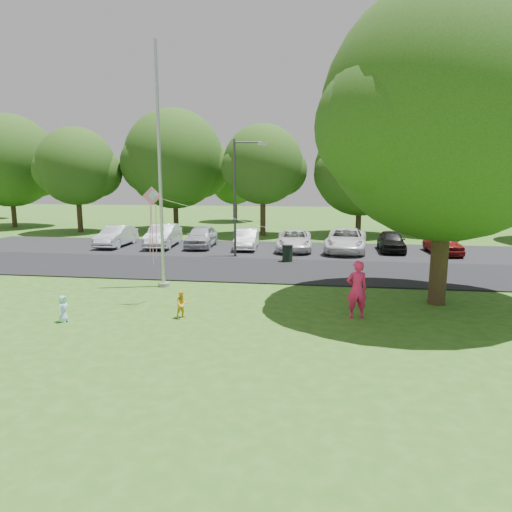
# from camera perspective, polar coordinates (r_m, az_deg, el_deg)

# --- Properties ---
(ground) EXTENTS (120.00, 120.00, 0.00)m
(ground) POSITION_cam_1_polar(r_m,az_deg,el_deg) (14.45, -4.96, -8.90)
(ground) COLOR #2E6019
(ground) RESTS_ON ground
(park_road) EXTENTS (60.00, 6.00, 0.06)m
(park_road) POSITION_cam_1_polar(r_m,az_deg,el_deg) (23.01, 0.20, -1.71)
(park_road) COLOR black
(park_road) RESTS_ON ground
(parking_strip) EXTENTS (42.00, 7.00, 0.06)m
(parking_strip) POSITION_cam_1_polar(r_m,az_deg,el_deg) (29.35, 2.02, 0.80)
(parking_strip) COLOR black
(parking_strip) RESTS_ON ground
(flagpole) EXTENTS (0.50, 0.50, 10.00)m
(flagpole) POSITION_cam_1_polar(r_m,az_deg,el_deg) (19.51, -11.85, 8.26)
(flagpole) COLOR #B7BABF
(flagpole) RESTS_ON ground
(street_lamp) EXTENTS (1.89, 0.50, 6.75)m
(street_lamp) POSITION_cam_1_polar(r_m,az_deg,el_deg) (26.53, -2.09, 8.58)
(street_lamp) COLOR #3F3F44
(street_lamp) RESTS_ON ground
(trash_can) EXTENTS (0.60, 0.60, 0.95)m
(trash_can) POSITION_cam_1_polar(r_m,az_deg,el_deg) (25.07, 3.95, 0.27)
(trash_can) COLOR black
(trash_can) RESTS_ON ground
(big_tree) EXTENTS (9.51, 8.90, 11.28)m
(big_tree) POSITION_cam_1_polar(r_m,az_deg,el_deg) (17.68, 22.74, 15.50)
(big_tree) COLOR #332316
(big_tree) RESTS_ON ground
(tree_row) EXTENTS (64.35, 11.94, 10.88)m
(tree_row) POSITION_cam_1_polar(r_m,az_deg,el_deg) (37.59, 6.05, 11.42)
(tree_row) COLOR #332316
(tree_row) RESTS_ON ground
(horizon_trees) EXTENTS (77.46, 7.20, 7.02)m
(horizon_trees) POSITION_cam_1_polar(r_m,az_deg,el_deg) (47.20, 9.57, 9.30)
(horizon_trees) COLOR #332316
(horizon_trees) RESTS_ON ground
(parked_cars) EXTENTS (22.54, 5.42, 1.49)m
(parked_cars) POSITION_cam_1_polar(r_m,az_deg,el_deg) (29.12, 2.54, 2.16)
(parked_cars) COLOR #B2B7BF
(parked_cars) RESTS_ON ground
(woman) EXTENTS (0.79, 0.61, 1.94)m
(woman) POSITION_cam_1_polar(r_m,az_deg,el_deg) (15.48, 12.48, -4.10)
(woman) COLOR #FF2162
(woman) RESTS_ON ground
(child_yellow) EXTENTS (0.57, 0.56, 0.93)m
(child_yellow) POSITION_cam_1_polar(r_m,az_deg,el_deg) (15.41, -9.20, -6.00)
(child_yellow) COLOR yellow
(child_yellow) RESTS_ON ground
(child_blue) EXTENTS (0.34, 0.46, 0.88)m
(child_blue) POSITION_cam_1_polar(r_m,az_deg,el_deg) (16.07, -22.95, -6.09)
(child_blue) COLOR #A1E2F7
(child_blue) RESTS_ON ground
(kite) EXTENTS (7.58, 0.98, 2.91)m
(kite) POSITION_cam_1_polar(r_m,az_deg,el_deg) (16.79, -12.38, 5.82)
(kite) COLOR pink
(kite) RESTS_ON ground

